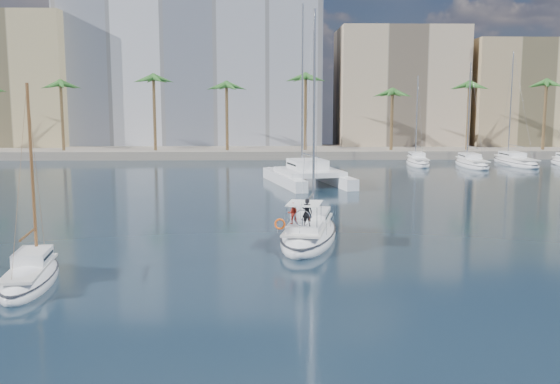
{
  "coord_description": "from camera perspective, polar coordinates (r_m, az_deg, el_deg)",
  "views": [
    {
      "loc": [
        -0.09,
        -34.18,
        8.55
      ],
      "look_at": [
        0.76,
        1.5,
        3.24
      ],
      "focal_mm": 40.0,
      "sensor_mm": 36.0,
      "label": 1
    }
  ],
  "objects": [
    {
      "name": "catamaran",
      "position": [
        63.51,
        2.56,
        1.77
      ],
      "size": [
        9.07,
        13.61,
        18.13
      ],
      "rotation": [
        0.0,
        0.0,
        0.24
      ],
      "color": "white",
      "rests_on": "ground"
    },
    {
      "name": "main_sloop",
      "position": [
        38.06,
        2.66,
        -3.78
      ],
      "size": [
        5.05,
        10.37,
        14.77
      ],
      "rotation": [
        0.0,
        0.0,
        -0.2
      ],
      "color": "white",
      "rests_on": "ground"
    },
    {
      "name": "building_modern",
      "position": [
        107.98,
        -7.86,
        11.28
      ],
      "size": [
        42.0,
        16.0,
        28.0
      ],
      "primitive_type": "cube",
      "color": "silver",
      "rests_on": "ground"
    },
    {
      "name": "palm_centre",
      "position": [
        91.2,
        -1.34,
        9.55
      ],
      "size": [
        3.6,
        3.6,
        12.3
      ],
      "color": "brown",
      "rests_on": "ground"
    },
    {
      "name": "small_sloop",
      "position": [
        31.48,
        -21.85,
        -7.19
      ],
      "size": [
        2.93,
        7.07,
        9.88
      ],
      "rotation": [
        0.0,
        0.0,
        0.11
      ],
      "color": "white",
      "rests_on": "ground"
    },
    {
      "name": "palm_left",
      "position": [
        97.3,
        -22.05,
        8.88
      ],
      "size": [
        3.6,
        3.6,
        12.3
      ],
      "color": "brown",
      "rests_on": "ground"
    },
    {
      "name": "building_tan_right",
      "position": [
        110.51,
        21.24,
        8.13
      ],
      "size": [
        18.0,
        12.0,
        18.0
      ],
      "primitive_type": "cube",
      "color": "tan",
      "rests_on": "ground"
    },
    {
      "name": "moored_yacht_c",
      "position": [
        88.08,
        20.72,
        2.35
      ],
      "size": [
        3.98,
        12.33,
        15.54
      ],
      "primitive_type": null,
      "rotation": [
        0.0,
        0.0,
        0.03
      ],
      "color": "white",
      "rests_on": "ground"
    },
    {
      "name": "ground",
      "position": [
        35.24,
        -1.19,
        -5.58
      ],
      "size": [
        160.0,
        160.0,
        0.0
      ],
      "primitive_type": "plane",
      "color": "black",
      "rests_on": "ground"
    },
    {
      "name": "quay",
      "position": [
        95.51,
        -1.32,
        3.69
      ],
      "size": [
        120.0,
        14.0,
        1.2
      ],
      "primitive_type": "cube",
      "color": "gray",
      "rests_on": "ground"
    },
    {
      "name": "moored_yacht_b",
      "position": [
        83.97,
        17.11,
        2.25
      ],
      "size": [
        3.32,
        10.83,
        13.72
      ],
      "primitive_type": null,
      "rotation": [
        0.0,
        0.0,
        -0.02
      ],
      "color": "white",
      "rests_on": "ground"
    },
    {
      "name": "building_tan_left",
      "position": [
        111.4,
        -23.79,
        9.02
      ],
      "size": [
        22.0,
        14.0,
        22.0
      ],
      "primitive_type": "cube",
      "color": "tan",
      "rests_on": "ground"
    },
    {
      "name": "building_beige",
      "position": [
        106.51,
        10.73,
        9.1
      ],
      "size": [
        20.0,
        14.0,
        20.0
      ],
      "primitive_type": "cube",
      "color": "tan",
      "rests_on": "ground"
    },
    {
      "name": "moored_yacht_a",
      "position": [
        84.07,
        12.47,
        2.43
      ],
      "size": [
        3.37,
        9.52,
        11.9
      ],
      "primitive_type": null,
      "rotation": [
        0.0,
        0.0,
        -0.07
      ],
      "color": "white",
      "rests_on": "ground"
    },
    {
      "name": "palm_right",
      "position": [
        97.36,
        19.37,
        9.01
      ],
      "size": [
        3.6,
        3.6,
        12.3
      ],
      "color": "brown",
      "rests_on": "ground"
    },
    {
      "name": "seagull",
      "position": [
        36.29,
        2.64,
        -3.48
      ],
      "size": [
        1.17,
        0.5,
        0.22
      ],
      "color": "silver",
      "rests_on": "ground"
    }
  ]
}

